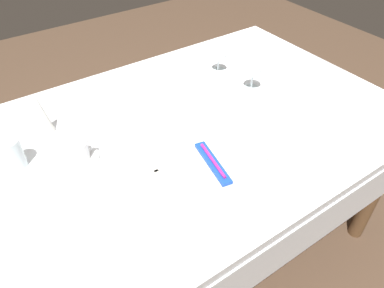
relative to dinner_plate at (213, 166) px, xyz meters
name	(u,v)px	position (x,y,z in m)	size (l,w,h in m)	color
ground_plane	(179,246)	(0.00, 0.24, -0.75)	(6.00, 6.00, 0.00)	#4C3828
dining_table	(174,147)	(0.00, 0.24, -0.09)	(1.80, 1.11, 0.74)	white
dinner_plate	(213,166)	(0.00, 0.00, 0.00)	(0.26, 0.26, 0.02)	white
toothbrush_package	(213,162)	(0.00, 0.00, 0.02)	(0.07, 0.21, 0.02)	blue
fork_outer	(165,182)	(-0.16, 0.03, -0.01)	(0.02, 0.21, 0.00)	beige
dinner_knife	(244,146)	(0.16, 0.02, -0.01)	(0.03, 0.22, 0.00)	beige
spoon_soup	(247,140)	(0.19, 0.04, -0.01)	(0.03, 0.21, 0.01)	beige
spoon_dessert	(253,135)	(0.22, 0.05, -0.01)	(0.03, 0.23, 0.01)	beige
spoon_tea	(261,134)	(0.25, 0.04, -0.01)	(0.03, 0.20, 0.01)	beige
saucer_left	(79,159)	(-0.35, 0.29, 0.00)	(0.13, 0.13, 0.01)	white
coffee_cup_left	(78,150)	(-0.35, 0.29, 0.03)	(0.10, 0.08, 0.06)	white
wine_glass_centre	(219,52)	(0.41, 0.50, 0.08)	(0.07, 0.07, 0.13)	silver
wine_glass_left	(254,67)	(0.43, 0.30, 0.10)	(0.08, 0.08, 0.15)	silver
drink_tumbler	(13,155)	(-0.53, 0.38, 0.04)	(0.07, 0.07, 0.11)	silver
napkin_folded	(41,114)	(-0.39, 0.50, 0.07)	(0.07, 0.07, 0.16)	white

